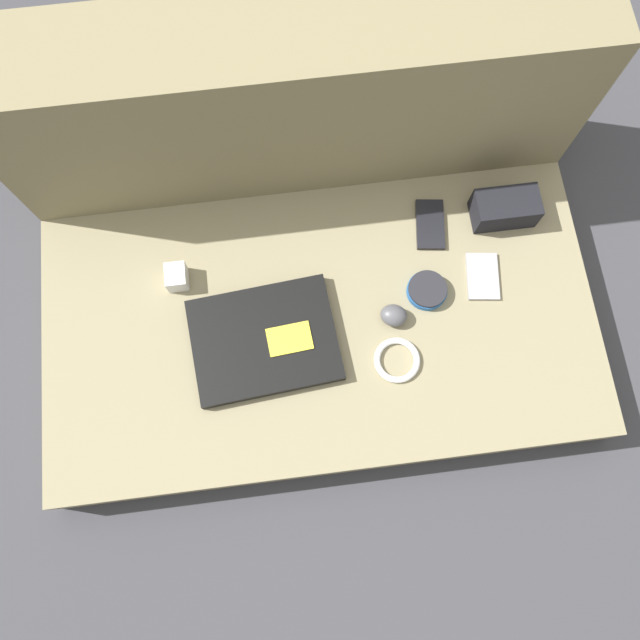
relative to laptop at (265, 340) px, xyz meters
The scene contains 11 objects.
ground_plane 0.17m from the laptop, 12.83° to the left, with size 8.00×8.00×0.00m, color #38383D.
couch_seat 0.14m from the laptop, 12.83° to the left, with size 1.16×0.61×0.10m.
couch_backrest 0.47m from the laptop, 74.70° to the left, with size 1.16×0.20×0.49m.
laptop is the anchor object (origin of this frame).
computer_mouse 0.27m from the laptop, ahead, with size 0.07×0.06×0.04m.
speaker_puck 0.36m from the laptop, 10.65° to the left, with size 0.08×0.08×0.02m.
phone_silver 0.44m from the laptop, 29.32° to the left, with size 0.07×0.12×0.01m.
phone_black 0.48m from the laptop, 10.04° to the left, with size 0.08×0.11×0.01m.
camera_pouch 0.59m from the laptop, 22.13° to the left, with size 0.14×0.08×0.07m.
charger_brick 0.23m from the laptop, 137.03° to the left, with size 0.04×0.05×0.04m.
cable_coil 0.28m from the laptop, 15.54° to the right, with size 0.10×0.10×0.01m.
Camera 1 is at (-0.04, -0.34, 1.36)m, focal length 35.00 mm.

